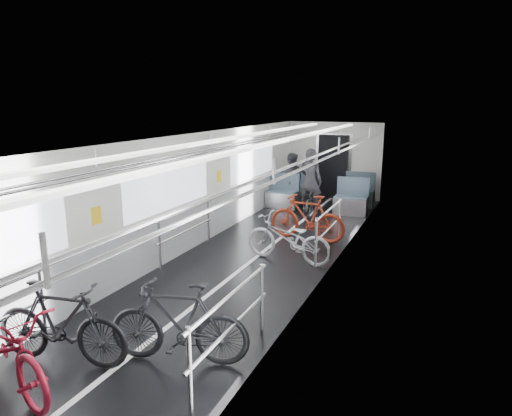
% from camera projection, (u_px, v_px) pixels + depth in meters
% --- Properties ---
extents(car_shell, '(3.02, 14.01, 2.41)m').
position_uv_depth(car_shell, '(275.00, 192.00, 9.78)').
color(car_shell, black).
rests_on(car_shell, ground).
extents(bike_left_near, '(2.00, 1.17, 0.99)m').
position_uv_depth(bike_left_near, '(5.00, 347.00, 4.85)').
color(bike_left_near, maroon).
rests_on(bike_left_near, floor).
extents(bike_left_mid, '(1.77, 0.77, 1.03)m').
position_uv_depth(bike_left_mid, '(61.00, 324.00, 5.32)').
color(bike_left_mid, black).
rests_on(bike_left_mid, floor).
extents(bike_right_near, '(1.76, 0.89, 1.02)m').
position_uv_depth(bike_right_near, '(179.00, 322.00, 5.35)').
color(bike_right_near, black).
rests_on(bike_right_near, floor).
extents(bike_right_mid, '(1.82, 0.80, 0.92)m').
position_uv_depth(bike_right_mid, '(288.00, 239.00, 8.76)').
color(bike_right_mid, '#B1B0B5').
rests_on(bike_right_mid, floor).
extents(bike_right_far, '(1.76, 0.60, 1.04)m').
position_uv_depth(bike_right_far, '(307.00, 218.00, 10.10)').
color(bike_right_far, maroon).
rests_on(bike_right_far, floor).
extents(bike_aisle, '(0.67, 1.57, 0.80)m').
position_uv_depth(bike_aisle, '(313.00, 200.00, 12.47)').
color(bike_aisle, black).
rests_on(bike_aisle, floor).
extents(person_standing, '(0.69, 0.48, 1.80)m').
position_uv_depth(person_standing, '(310.00, 181.00, 12.49)').
color(person_standing, black).
rests_on(person_standing, floor).
extents(person_seated, '(0.81, 0.67, 1.56)m').
position_uv_depth(person_seated, '(291.00, 179.00, 13.50)').
color(person_seated, '#2C2A32').
rests_on(person_seated, floor).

